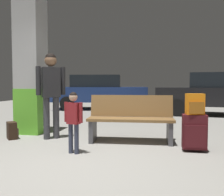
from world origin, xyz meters
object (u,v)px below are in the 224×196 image
parked_car_far (99,91)px  backpack_bright (195,104)px  structural_pillar (31,66)px  child (73,116)px  adult (51,86)px  backpack_dark_floor (12,131)px  bench (131,119)px  parked_car_near (217,93)px  suitcase (194,132)px

parked_car_far → backpack_bright: bearing=-64.0°
structural_pillar → backpack_bright: size_ratio=8.88×
structural_pillar → backpack_bright: (3.40, -0.96, -0.73)m
child → backpack_bright: bearing=14.1°
adult → backpack_dark_floor: (-0.77, -0.16, -0.89)m
bench → parked_car_near: parked_car_near is taller
parked_car_near → backpack_bright: bearing=-106.1°
parked_car_far → structural_pillar: bearing=-92.3°
bench → parked_car_near: bearing=61.2°
parked_car_near → backpack_dark_floor: bearing=-135.4°
backpack_dark_floor → parked_car_near: bearing=44.6°
adult → suitcase: bearing=-9.7°
bench → suitcase: bearing=-23.6°
child → backpack_dark_floor: bearing=153.8°
child → parked_car_near: bearing=59.1°
structural_pillar → parked_car_near: 6.51m
adult → backpack_dark_floor: size_ratio=5.04×
backpack_dark_floor → parked_car_near: parked_car_near is taller
backpack_bright → parked_car_far: 7.24m
backpack_dark_floor → backpack_bright: bearing=-4.9°
bench → adult: adult is taller
backpack_bright → structural_pillar: bearing=164.3°
backpack_bright → parked_car_far: (-3.17, 6.51, 0.03)m
bench → parked_car_far: size_ratio=0.38×
bench → child: child is taller
bench → parked_car_far: (-2.08, 6.03, 0.36)m
child → structural_pillar: bearing=136.3°
bench → backpack_bright: size_ratio=4.79×
structural_pillar → backpack_bright: 3.60m
suitcase → child: bearing=-165.9°
structural_pillar → adult: 0.96m
adult → backpack_bright: bearing=-9.7°
backpack_bright → adult: size_ratio=0.20×
backpack_bright → adult: (-2.69, 0.46, 0.29)m
structural_pillar → bench: bearing=-11.7°
structural_pillar → backpack_dark_floor: size_ratio=8.88×
suitcase → backpack_dark_floor: bearing=175.1°
suitcase → child: size_ratio=0.62×
suitcase → child: (-1.89, -0.48, 0.28)m
bench → child: bearing=-130.0°
bench → backpack_dark_floor: bench is taller
parked_car_near → suitcase: bearing=-106.1°
bench → suitcase: 1.20m
structural_pillar → adult: (0.70, -0.50, -0.44)m
backpack_bright → parked_car_far: size_ratio=0.08×
adult → bench: bearing=0.7°
backpack_dark_floor → parked_car_far: 6.25m
backpack_dark_floor → parked_car_far: bearing=87.3°
parked_car_far → adult: bearing=-85.5°
backpack_bright → child: 1.96m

